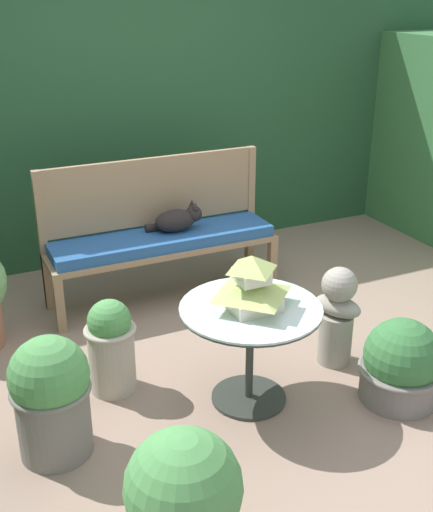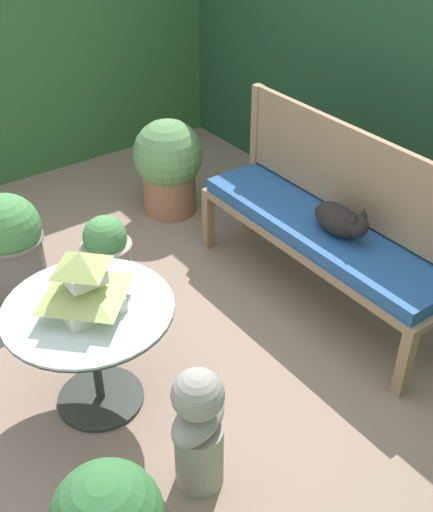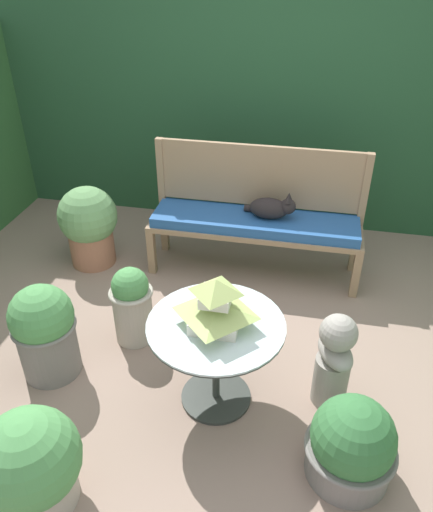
{
  "view_description": "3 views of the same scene",
  "coord_description": "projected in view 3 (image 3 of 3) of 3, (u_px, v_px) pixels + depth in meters",
  "views": [
    {
      "loc": [
        -1.52,
        -3.08,
        2.19
      ],
      "look_at": [
        0.1,
        0.39,
        0.55
      ],
      "focal_mm": 45.0,
      "sensor_mm": 36.0,
      "label": 1
    },
    {
      "loc": [
        2.06,
        -1.23,
        2.41
      ],
      "look_at": [
        -0.28,
        0.48,
        0.38
      ],
      "focal_mm": 45.0,
      "sensor_mm": 36.0,
      "label": 2
    },
    {
      "loc": [
        0.37,
        -2.45,
        2.39
      ],
      "look_at": [
        -0.25,
        0.56,
        0.41
      ],
      "focal_mm": 35.0,
      "sensor_mm": 36.0,
      "label": 3
    }
  ],
  "objects": [
    {
      "name": "ground",
      "position": [
        236.0,
        354.0,
        3.38
      ],
      "size": [
        30.0,
        30.0,
        0.0
      ],
      "primitive_type": "plane",
      "color": "gray"
    },
    {
      "name": "foliage_hedge_back",
      "position": [
        281.0,
        100.0,
        4.83
      ],
      "size": [
        6.4,
        1.07,
        2.08
      ],
      "primitive_type": "cube",
      "color": "#234C2D",
      "rests_on": "ground"
    },
    {
      "name": "garden_bench",
      "position": [
        255.0,
        226.0,
        3.99
      ],
      "size": [
        1.7,
        0.44,
        0.51
      ],
      "color": "#937556",
      "rests_on": "ground"
    },
    {
      "name": "bench_backrest",
      "position": [
        260.0,
        181.0,
        3.99
      ],
      "size": [
        1.7,
        0.06,
        1.03
      ],
      "color": "#937556",
      "rests_on": "ground"
    },
    {
      "name": "cat",
      "position": [
        272.0,
        208.0,
        3.88
      ],
      "size": [
        0.41,
        0.19,
        0.22
      ],
      "rotation": [
        0.0,
        0.0,
        -0.03
      ],
      "color": "black",
      "rests_on": "garden_bench"
    },
    {
      "name": "patio_table",
      "position": [
        216.0,
        340.0,
        2.81
      ],
      "size": [
        0.77,
        0.77,
        0.59
      ],
      "color": "#2D332D",
      "rests_on": "ground"
    },
    {
      "name": "pagoda_birdhouse",
      "position": [
        216.0,
        305.0,
        2.67
      ],
      "size": [
        0.35,
        0.35,
        0.3
      ],
      "color": "silver",
      "rests_on": "patio_table"
    },
    {
      "name": "garden_bust",
      "position": [
        334.0,
        359.0,
        2.88
      ],
      "size": [
        0.28,
        0.35,
        0.64
      ],
      "rotation": [
        0.0,
        0.0,
        -1.16
      ],
      "color": "gray",
      "rests_on": "ground"
    },
    {
      "name": "potted_plant_table_far",
      "position": [
        31.0,
        464.0,
        2.37
      ],
      "size": [
        0.49,
        0.49,
        0.56
      ],
      "color": "#ADA393",
      "rests_on": "ground"
    },
    {
      "name": "potted_plant_bench_right",
      "position": [
        45.0,
        330.0,
        3.08
      ],
      "size": [
        0.4,
        0.4,
        0.65
      ],
      "color": "slate",
      "rests_on": "ground"
    },
    {
      "name": "potted_plant_patio_mid",
      "position": [
        351.0,
        445.0,
        2.52
      ],
      "size": [
        0.47,
        0.47,
        0.49
      ],
      "color": "slate",
      "rests_on": "ground"
    },
    {
      "name": "potted_plant_hedge_corner",
      "position": [
        89.0,
        224.0,
        4.14
      ],
      "size": [
        0.49,
        0.49,
        0.69
      ],
      "color": "#9E664C",
      "rests_on": "ground"
    },
    {
      "name": "potted_plant_bench_left",
      "position": [
        132.0,
        304.0,
        3.37
      ],
      "size": [
        0.3,
        0.3,
        0.57
      ],
      "color": "#ADA393",
      "rests_on": "ground"
    }
  ]
}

